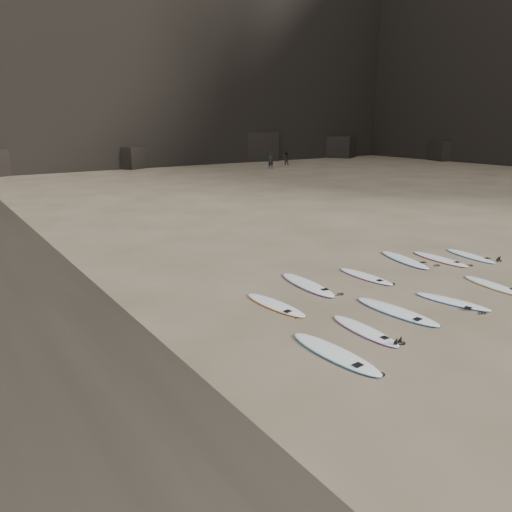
{
  "coord_description": "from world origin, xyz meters",
  "views": [
    {
      "loc": [
        -11.36,
        -8.64,
        5.3
      ],
      "look_at": [
        -3.68,
        2.73,
        1.5
      ],
      "focal_mm": 35.0,
      "sensor_mm": 36.0,
      "label": 1
    }
  ],
  "objects_px": {
    "surfboard_6": "(307,284)",
    "surfboard_5": "(275,305)",
    "surfboard_7": "(366,276)",
    "person_b": "(286,158)",
    "surfboard_2": "(396,311)",
    "surfboard_3": "(452,301)",
    "surfboard_4": "(493,285)",
    "person_a": "(271,160)",
    "surfboard_1": "(364,330)",
    "surfboard_0": "(335,353)",
    "surfboard_9": "(440,259)",
    "surfboard_10": "(470,256)",
    "surfboard_8": "(404,259)"
  },
  "relations": [
    {
      "from": "surfboard_3",
      "to": "person_a",
      "type": "bearing_deg",
      "value": 48.99
    },
    {
      "from": "surfboard_2",
      "to": "surfboard_5",
      "type": "relative_size",
      "value": 1.13
    },
    {
      "from": "surfboard_1",
      "to": "person_a",
      "type": "bearing_deg",
      "value": 60.06
    },
    {
      "from": "surfboard_10",
      "to": "person_a",
      "type": "relative_size",
      "value": 1.36
    },
    {
      "from": "surfboard_8",
      "to": "surfboard_9",
      "type": "height_order",
      "value": "surfboard_8"
    },
    {
      "from": "surfboard_1",
      "to": "surfboard_7",
      "type": "height_order",
      "value": "surfboard_7"
    },
    {
      "from": "surfboard_9",
      "to": "surfboard_2",
      "type": "bearing_deg",
      "value": -150.78
    },
    {
      "from": "surfboard_7",
      "to": "surfboard_4",
      "type": "bearing_deg",
      "value": -49.26
    },
    {
      "from": "surfboard_8",
      "to": "surfboard_10",
      "type": "xyz_separation_m",
      "value": [
        2.63,
        -1.08,
        -0.01
      ]
    },
    {
      "from": "surfboard_0",
      "to": "surfboard_5",
      "type": "bearing_deg",
      "value": 75.41
    },
    {
      "from": "surfboard_3",
      "to": "surfboard_4",
      "type": "xyz_separation_m",
      "value": [
        2.39,
        0.17,
        0.0
      ]
    },
    {
      "from": "surfboard_5",
      "to": "surfboard_1",
      "type": "bearing_deg",
      "value": -78.53
    },
    {
      "from": "surfboard_10",
      "to": "surfboard_3",
      "type": "bearing_deg",
      "value": -142.2
    },
    {
      "from": "surfboard_1",
      "to": "surfboard_9",
      "type": "distance_m",
      "value": 7.99
    },
    {
      "from": "surfboard_10",
      "to": "person_b",
      "type": "height_order",
      "value": "person_b"
    },
    {
      "from": "surfboard_6",
      "to": "person_b",
      "type": "height_order",
      "value": "person_b"
    },
    {
      "from": "surfboard_7",
      "to": "person_a",
      "type": "xyz_separation_m",
      "value": [
        19.8,
        33.15,
        0.84
      ]
    },
    {
      "from": "surfboard_1",
      "to": "surfboard_10",
      "type": "height_order",
      "value": "surfboard_10"
    },
    {
      "from": "surfboard_4",
      "to": "surfboard_6",
      "type": "distance_m",
      "value": 6.05
    },
    {
      "from": "surfboard_1",
      "to": "person_b",
      "type": "bearing_deg",
      "value": 57.6
    },
    {
      "from": "surfboard_3",
      "to": "surfboard_5",
      "type": "height_order",
      "value": "surfboard_5"
    },
    {
      "from": "surfboard_2",
      "to": "surfboard_6",
      "type": "bearing_deg",
      "value": 96.33
    },
    {
      "from": "surfboard_0",
      "to": "surfboard_6",
      "type": "distance_m",
      "value": 4.94
    },
    {
      "from": "person_a",
      "to": "surfboard_3",
      "type": "bearing_deg",
      "value": -101.14
    },
    {
      "from": "surfboard_7",
      "to": "surfboard_5",
      "type": "bearing_deg",
      "value": -175.33
    },
    {
      "from": "surfboard_3",
      "to": "surfboard_4",
      "type": "distance_m",
      "value": 2.4
    },
    {
      "from": "surfboard_6",
      "to": "surfboard_5",
      "type": "bearing_deg",
      "value": -150.87
    },
    {
      "from": "surfboard_6",
      "to": "surfboard_1",
      "type": "bearing_deg",
      "value": -102.25
    },
    {
      "from": "surfboard_2",
      "to": "surfboard_6",
      "type": "height_order",
      "value": "surfboard_6"
    },
    {
      "from": "surfboard_4",
      "to": "person_b",
      "type": "distance_m",
      "value": 44.04
    },
    {
      "from": "surfboard_10",
      "to": "surfboard_8",
      "type": "bearing_deg",
      "value": 166.96
    },
    {
      "from": "surfboard_2",
      "to": "surfboard_1",
      "type": "bearing_deg",
      "value": -170.2
    },
    {
      "from": "surfboard_8",
      "to": "person_b",
      "type": "relative_size",
      "value": 1.76
    },
    {
      "from": "surfboard_8",
      "to": "surfboard_10",
      "type": "distance_m",
      "value": 2.84
    },
    {
      "from": "surfboard_0",
      "to": "surfboard_3",
      "type": "xyz_separation_m",
      "value": [
        5.23,
        0.57,
        -0.01
      ]
    },
    {
      "from": "surfboard_7",
      "to": "person_b",
      "type": "xyz_separation_m",
      "value": [
        23.8,
        35.65,
        0.73
      ]
    },
    {
      "from": "surfboard_4",
      "to": "person_a",
      "type": "bearing_deg",
      "value": 73.59
    },
    {
      "from": "surfboard_3",
      "to": "surfboard_5",
      "type": "bearing_deg",
      "value": 136.08
    },
    {
      "from": "surfboard_8",
      "to": "surfboard_7",
      "type": "bearing_deg",
      "value": -154.3
    },
    {
      "from": "surfboard_0",
      "to": "surfboard_9",
      "type": "relative_size",
      "value": 1.07
    },
    {
      "from": "surfboard_0",
      "to": "surfboard_4",
      "type": "distance_m",
      "value": 7.66
    },
    {
      "from": "surfboard_2",
      "to": "surfboard_3",
      "type": "xyz_separation_m",
      "value": [
        2.0,
        -0.39,
        -0.01
      ]
    },
    {
      "from": "surfboard_10",
      "to": "surfboard_5",
      "type": "bearing_deg",
      "value": -170.6
    },
    {
      "from": "surfboard_7",
      "to": "person_b",
      "type": "height_order",
      "value": "person_b"
    },
    {
      "from": "surfboard_1",
      "to": "surfboard_0",
      "type": "bearing_deg",
      "value": -157.93
    },
    {
      "from": "surfboard_1",
      "to": "surfboard_2",
      "type": "bearing_deg",
      "value": 16.32
    },
    {
      "from": "surfboard_5",
      "to": "surfboard_8",
      "type": "height_order",
      "value": "surfboard_8"
    },
    {
      "from": "surfboard_5",
      "to": "surfboard_3",
      "type": "bearing_deg",
      "value": -36.34
    },
    {
      "from": "surfboard_4",
      "to": "surfboard_9",
      "type": "distance_m",
      "value": 3.2
    },
    {
      "from": "surfboard_2",
      "to": "surfboard_5",
      "type": "bearing_deg",
      "value": 133.25
    }
  ]
}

